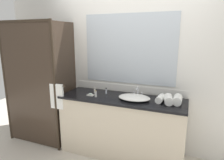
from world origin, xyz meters
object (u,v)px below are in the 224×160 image
Objects in this scene: soap_dish at (91,95)px; amenity_bottle_lotion at (106,91)px; sink_basin at (134,97)px; amenity_bottle_shampoo at (95,90)px; rolled_towel_far_edge at (160,99)px; rolled_towel_near_edge at (178,100)px; rolled_towel_middle at (169,99)px; faucet at (138,93)px; amenity_bottle_conditioner at (96,94)px.

amenity_bottle_lotion reaches higher than soap_dish.
sink_basin is 5.03× the size of amenity_bottle_shampoo.
amenity_bottle_lotion is 0.44× the size of rolled_towel_far_edge.
rolled_towel_near_edge reaches higher than rolled_towel_middle.
amenity_bottle_conditioner is (-0.55, -0.28, 0.00)m from faucet.
amenity_bottle_conditioner is at bearing -19.12° from soap_dish.
rolled_towel_near_edge is at bearing -2.38° from amenity_bottle_shampoo.
rolled_towel_middle is (1.01, 0.10, 0.01)m from amenity_bottle_conditioner.
amenity_bottle_conditioner is at bearing -173.43° from rolled_towel_near_edge.
soap_dish is at bearing -175.65° from rolled_towel_near_edge.
amenity_bottle_conditioner is at bearing -153.53° from faucet.
amenity_bottle_shampoo is (-0.66, -0.10, -0.00)m from faucet.
amenity_bottle_lotion is 1.03× the size of amenity_bottle_shampoo.
faucet is 0.76× the size of rolled_towel_middle.
amenity_bottle_lotion is (0.18, 0.17, 0.03)m from soap_dish.
rolled_towel_middle is 1.08× the size of rolled_towel_far_edge.
amenity_bottle_conditioner reaches higher than sink_basin.
amenity_bottle_lotion is at bearing 175.75° from rolled_towel_near_edge.
faucet is 1.70× the size of soap_dish.
amenity_bottle_shampoo is 1.01m from rolled_towel_far_edge.
faucet is 0.48m from amenity_bottle_lotion.
rolled_towel_near_edge is 0.22m from rolled_towel_far_edge.
amenity_bottle_shampoo is at bearing -171.73° from amenity_bottle_lotion.
rolled_towel_near_edge is (1.05, -0.08, 0.01)m from amenity_bottle_lotion.
amenity_bottle_lotion is 0.94m from rolled_towel_middle.
amenity_bottle_lotion is at bearing 69.62° from amenity_bottle_conditioner.
rolled_towel_near_edge reaches higher than rolled_towel_far_edge.
faucet reaches higher than sink_basin.
amenity_bottle_shampoo is at bearing 176.85° from rolled_towel_far_edge.
faucet is 0.77× the size of rolled_towel_near_edge.
faucet is 1.91× the size of amenity_bottle_shampoo.
amenity_bottle_shampoo is 0.91× the size of amenity_bottle_conditioner.
amenity_bottle_shampoo is at bearing 171.93° from sink_basin.
amenity_bottle_conditioner is 0.47× the size of rolled_towel_far_edge.
rolled_towel_far_edge reaches higher than amenity_bottle_lotion.
amenity_bottle_lotion is at bearing 174.31° from rolled_towel_far_edge.
amenity_bottle_shampoo is at bearing -171.81° from faucet.
amenity_bottle_lotion is (-0.48, -0.07, -0.00)m from faucet.
sink_basin is 2.63× the size of faucet.
amenity_bottle_shampoo is (-0.66, 0.09, 0.01)m from sink_basin.
amenity_bottle_lotion is at bearing 8.27° from amenity_bottle_shampoo.
faucet is 0.70m from soap_dish.
amenity_bottle_lotion is 0.94× the size of amenity_bottle_conditioner.
rolled_towel_near_edge is (1.12, 0.13, 0.01)m from amenity_bottle_conditioner.
amenity_bottle_conditioner is at bearing -59.45° from amenity_bottle_shampoo.
faucet is 0.67m from amenity_bottle_shampoo.
soap_dish is 0.44× the size of rolled_towel_middle.
rolled_towel_middle is (1.12, 0.07, 0.04)m from soap_dish.
rolled_towel_far_edge reaches higher than amenity_bottle_shampoo.
rolled_towel_near_edge is at bearing -14.39° from faucet.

